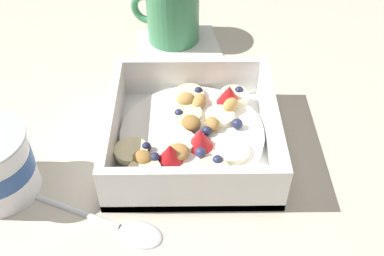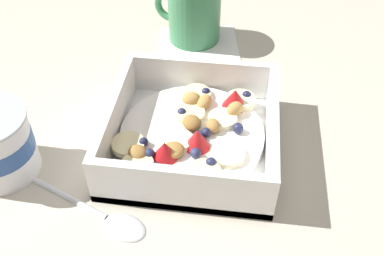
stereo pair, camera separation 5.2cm
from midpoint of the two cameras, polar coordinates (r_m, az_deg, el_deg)
ground_plane at (r=0.55m, az=3.74°, el=-2.08°), size 2.40×2.40×0.00m
fruit_bowl at (r=0.53m, az=2.91°, el=-0.91°), size 0.19×0.19×0.06m
spoon at (r=0.48m, az=-8.09°, el=-11.04°), size 0.08×0.17×0.01m
coffee_mug at (r=0.70m, az=2.35°, el=14.34°), size 0.08×0.11×0.09m
folded_napkin at (r=0.70m, az=3.07°, el=10.19°), size 0.14×0.14×0.01m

